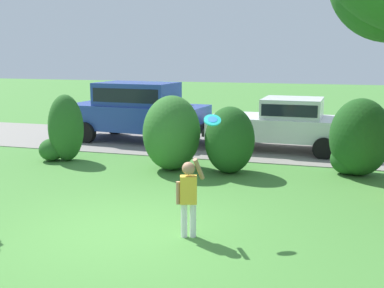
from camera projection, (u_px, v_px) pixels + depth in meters
ground_plane at (123, 231)px, 7.85m from camera, size 80.00×80.00×0.00m
driveway_strip at (227, 145)px, 15.13m from camera, size 28.00×4.40×0.02m
shrub_near_tree at (64, 131)px, 12.87m from camera, size 1.19×0.93×1.78m
shrub_centre_left at (172, 133)px, 11.87m from camera, size 1.40×1.63×1.84m
shrub_centre at (230, 140)px, 11.55m from camera, size 1.19×1.29×1.61m
shrub_centre_right at (359, 140)px, 11.32m from camera, size 1.41×1.33×1.83m
parked_sedan at (284, 122)px, 14.25m from camera, size 4.45×2.19×1.56m
parked_suv at (137, 109)px, 15.69m from camera, size 4.82×2.37×1.92m
child_thrower at (189, 193)px, 7.48m from camera, size 0.41×0.35×1.29m
frisbee at (212, 120)px, 7.78m from camera, size 0.31×0.26×0.21m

